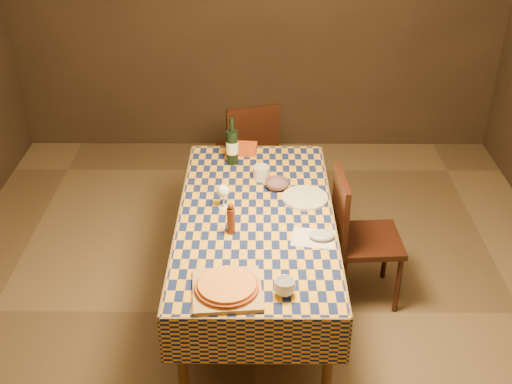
% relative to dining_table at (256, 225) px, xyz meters
% --- Properties ---
extents(room, '(5.00, 5.10, 2.70)m').
position_rel_dining_table_xyz_m(room, '(0.00, 0.00, 0.66)').
color(room, brown).
rests_on(room, ground).
extents(dining_table, '(0.94, 1.84, 0.77)m').
position_rel_dining_table_xyz_m(dining_table, '(0.00, 0.00, 0.00)').
color(dining_table, brown).
rests_on(dining_table, ground).
extents(cutting_board, '(0.38, 0.38, 0.02)m').
position_rel_dining_table_xyz_m(cutting_board, '(-0.14, -0.72, 0.09)').
color(cutting_board, tan).
rests_on(cutting_board, dining_table).
extents(pizza, '(0.34, 0.34, 0.03)m').
position_rel_dining_table_xyz_m(pizza, '(-0.14, -0.72, 0.11)').
color(pizza, '#994019').
rests_on(pizza, cutting_board).
extents(pepper_mill, '(0.06, 0.06, 0.20)m').
position_rel_dining_table_xyz_m(pepper_mill, '(-0.14, -0.19, 0.17)').
color(pepper_mill, '#502212').
rests_on(pepper_mill, dining_table).
extents(bowl, '(0.17, 0.17, 0.05)m').
position_rel_dining_table_xyz_m(bowl, '(0.13, 0.32, 0.10)').
color(bowl, '#5E444F').
rests_on(bowl, dining_table).
extents(wine_glass, '(0.08, 0.08, 0.16)m').
position_rel_dining_table_xyz_m(wine_glass, '(-0.20, 0.08, 0.19)').
color(wine_glass, white).
rests_on(wine_glass, dining_table).
extents(wine_bottle, '(0.11, 0.11, 0.34)m').
position_rel_dining_table_xyz_m(wine_bottle, '(-0.17, 0.66, 0.20)').
color(wine_bottle, black).
rests_on(wine_bottle, dining_table).
extents(deli_tub, '(0.12, 0.12, 0.09)m').
position_rel_dining_table_xyz_m(deli_tub, '(0.03, 0.44, 0.12)').
color(deli_tub, silver).
rests_on(deli_tub, dining_table).
extents(takeout_container, '(0.22, 0.17, 0.05)m').
position_rel_dining_table_xyz_m(takeout_container, '(-0.11, 0.83, 0.10)').
color(takeout_container, '#AF4217').
rests_on(takeout_container, dining_table).
extents(white_plate, '(0.31, 0.31, 0.02)m').
position_rel_dining_table_xyz_m(white_plate, '(0.31, 0.18, 0.08)').
color(white_plate, silver).
rests_on(white_plate, dining_table).
extents(tumbler, '(0.13, 0.13, 0.09)m').
position_rel_dining_table_xyz_m(tumbler, '(0.15, -0.73, 0.12)').
color(tumbler, white).
rests_on(tumbler, dining_table).
extents(flour_patch, '(0.27, 0.22, 0.00)m').
position_rel_dining_table_xyz_m(flour_patch, '(0.33, -0.25, 0.08)').
color(flour_patch, silver).
rests_on(flour_patch, dining_table).
extents(flour_bag, '(0.18, 0.16, 0.04)m').
position_rel_dining_table_xyz_m(flour_bag, '(0.38, -0.24, 0.10)').
color(flour_bag, '#99A9C4').
rests_on(flour_bag, dining_table).
extents(chair_far, '(0.53, 0.53, 0.93)m').
position_rel_dining_table_xyz_m(chair_far, '(-0.06, 1.37, -0.17)').
color(chair_far, black).
rests_on(chair_far, ground).
extents(chair_right, '(0.45, 0.44, 0.93)m').
position_rel_dining_table_xyz_m(chair_right, '(0.65, 0.19, -0.17)').
color(chair_right, black).
rests_on(chair_right, ground).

